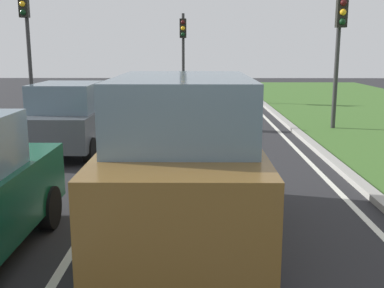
# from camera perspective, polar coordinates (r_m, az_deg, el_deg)

# --- Properties ---
(ground_plane) EXTENTS (60.00, 60.00, 0.00)m
(ground_plane) POSITION_cam_1_polar(r_m,az_deg,el_deg) (12.01, -3.97, -1.02)
(ground_plane) COLOR #262628
(lane_line_center) EXTENTS (0.12, 32.00, 0.01)m
(lane_line_center) POSITION_cam_1_polar(r_m,az_deg,el_deg) (12.09, -7.28, -0.99)
(lane_line_center) COLOR silver
(lane_line_center) RESTS_ON ground
(lane_line_right_edge) EXTENTS (0.12, 32.00, 0.01)m
(lane_line_right_edge) POSITION_cam_1_polar(r_m,az_deg,el_deg) (12.27, 13.05, -1.01)
(lane_line_right_edge) COLOR silver
(lane_line_right_edge) RESTS_ON ground
(curb_right) EXTENTS (0.24, 48.00, 0.12)m
(curb_right) POSITION_cam_1_polar(r_m,az_deg,el_deg) (12.38, 15.32, -0.75)
(curb_right) COLOR #9E9B93
(curb_right) RESTS_ON ground
(car_suv_ahead) EXTENTS (1.97, 4.50, 2.28)m
(car_suv_ahead) POSITION_cam_1_polar(r_m,az_deg,el_deg) (6.30, -1.10, -1.81)
(car_suv_ahead) COLOR brown
(car_suv_ahead) RESTS_ON ground
(car_hatchback_far) EXTENTS (1.77, 3.72, 1.78)m
(car_hatchback_far) POSITION_cam_1_polar(r_m,az_deg,el_deg) (12.30, -14.70, 3.11)
(car_hatchback_far) COLOR #474C51
(car_hatchback_far) RESTS_ON ground
(traffic_light_near_right) EXTENTS (0.32, 0.50, 4.29)m
(traffic_light_near_right) POSITION_cam_1_polar(r_m,az_deg,el_deg) (15.66, 17.60, 12.36)
(traffic_light_near_right) COLOR #2D2D2D
(traffic_light_near_right) RESTS_ON ground
(traffic_light_overhead_left) EXTENTS (0.32, 0.50, 4.97)m
(traffic_light_overhead_left) POSITION_cam_1_polar(r_m,az_deg,el_deg) (17.94, -19.61, 13.12)
(traffic_light_overhead_left) COLOR #2D2D2D
(traffic_light_overhead_left) RESTS_ON ground
(traffic_light_far_median) EXTENTS (0.32, 0.50, 4.25)m
(traffic_light_far_median) POSITION_cam_1_polar(r_m,az_deg,el_deg) (22.97, -1.10, 12.29)
(traffic_light_far_median) COLOR #2D2D2D
(traffic_light_far_median) RESTS_ON ground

